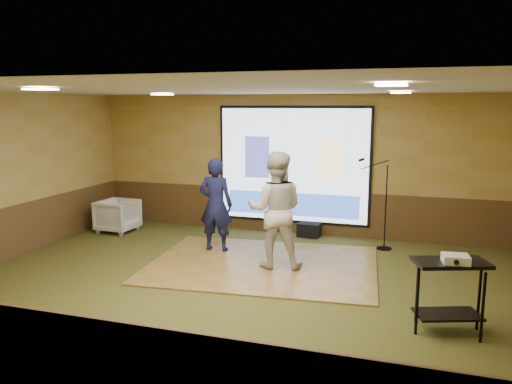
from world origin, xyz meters
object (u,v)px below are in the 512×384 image
(av_table, at_px, (450,283))
(projector, at_px, (456,259))
(dance_floor, at_px, (263,264))
(player_left, at_px, (216,205))
(mic_stand, at_px, (382,224))
(banquet_chair, at_px, (118,216))
(duffel_bag, at_px, (309,230))
(player_right, at_px, (275,210))
(projector_screen, at_px, (293,166))

(av_table, bearing_deg, projector, -61.95)
(dance_floor, bearing_deg, player_left, 153.89)
(av_table, distance_m, projector, 0.35)
(mic_stand, bearing_deg, banquet_chair, -170.72)
(player_left, height_order, duffel_bag, player_left)
(banquet_chair, bearing_deg, player_right, -105.54)
(player_right, bearing_deg, player_left, -36.42)
(av_table, height_order, mic_stand, mic_stand)
(player_right, xyz_separation_m, av_table, (2.68, -1.74, -0.39))
(player_left, xyz_separation_m, av_table, (4.02, -2.35, -0.28))
(mic_stand, bearing_deg, av_table, -68.44)
(player_left, bearing_deg, projector, 145.66)
(projector, bearing_deg, player_left, 142.59)
(av_table, bearing_deg, duffel_bag, 122.73)
(av_table, bearing_deg, player_right, 147.05)
(dance_floor, relative_size, av_table, 4.27)
(player_right, xyz_separation_m, duffel_bag, (0.14, 2.22, -0.87))
(projector, height_order, mic_stand, mic_stand)
(player_left, xyz_separation_m, mic_stand, (3.00, 1.14, -0.42))
(banquet_chair, height_order, duffel_bag, banquet_chair)
(projector_screen, bearing_deg, av_table, -54.50)
(player_left, distance_m, av_table, 4.66)
(duffel_bag, bearing_deg, projector_screen, 155.60)
(dance_floor, xyz_separation_m, player_right, (0.24, -0.07, 1.01))
(projector, bearing_deg, projector_screen, 118.82)
(mic_stand, distance_m, banquet_chair, 5.66)
(av_table, height_order, banquet_chair, av_table)
(av_table, distance_m, banquet_chair, 7.35)
(player_right, relative_size, av_table, 2.17)
(av_table, xyz_separation_m, duffel_bag, (-2.54, 3.96, -0.48))
(projector_screen, height_order, player_left, projector_screen)
(mic_stand, bearing_deg, player_right, -128.20)
(player_left, bearing_deg, banquet_chair, -19.39)
(av_table, bearing_deg, dance_floor, 148.21)
(dance_floor, distance_m, player_right, 1.04)
(projector_screen, xyz_separation_m, projector, (3.00, -4.22, -0.51))
(av_table, bearing_deg, projector_screen, 125.50)
(projector, bearing_deg, player_right, 139.76)
(duffel_bag, bearing_deg, player_right, -93.55)
(dance_floor, relative_size, player_right, 1.96)
(projector, distance_m, banquet_chair, 7.44)
(projector_screen, distance_m, banquet_chair, 4.01)
(projector_screen, height_order, av_table, projector_screen)
(projector_screen, distance_m, player_left, 2.16)
(projector_screen, relative_size, mic_stand, 1.87)
(player_right, bearing_deg, projector, 134.43)
(player_right, distance_m, mic_stand, 2.47)
(projector, relative_size, duffel_bag, 0.64)
(player_left, relative_size, duffel_bag, 3.77)
(dance_floor, height_order, av_table, av_table)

